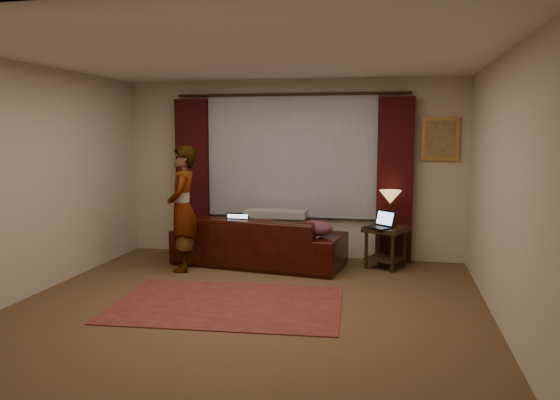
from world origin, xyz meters
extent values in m
cube|color=brown|center=(0.00, 0.00, -0.01)|extent=(5.00, 5.00, 0.01)
cube|color=silver|center=(0.00, 0.00, 2.60)|extent=(5.00, 5.00, 0.02)
cube|color=#C0B19A|center=(0.00, 2.50, 1.30)|extent=(5.00, 0.02, 2.60)
cube|color=#C0B19A|center=(0.00, -2.50, 1.30)|extent=(5.00, 0.02, 2.60)
cube|color=#C0B19A|center=(-2.50, 0.00, 1.30)|extent=(0.02, 5.00, 2.60)
cube|color=#C0B19A|center=(2.50, 0.00, 1.30)|extent=(0.02, 5.00, 2.60)
cube|color=#9A9AA2|center=(0.00, 2.44, 1.50)|extent=(2.50, 0.05, 1.80)
cube|color=black|center=(-1.50, 2.39, 1.18)|extent=(0.50, 0.14, 2.30)
cube|color=black|center=(1.50, 2.39, 1.18)|extent=(0.50, 0.14, 2.30)
cylinder|color=#301F10|center=(0.00, 2.39, 2.38)|extent=(0.04, 0.04, 3.40)
cube|color=#BD8A41|center=(2.10, 2.47, 1.75)|extent=(0.50, 0.04, 0.60)
imported|color=black|center=(-0.33, 1.83, 0.47)|extent=(2.46, 1.33, 0.95)
cube|color=gray|center=(-0.14, 2.05, 0.95)|extent=(0.88, 0.36, 0.10)
ellipsoid|color=#5F2C3E|center=(0.48, 1.61, 0.57)|extent=(0.58, 0.52, 0.20)
cube|color=maroon|center=(-0.23, 0.03, 0.01)|extent=(2.53, 1.78, 0.01)
cube|color=black|center=(1.39, 2.00, 0.29)|extent=(0.65, 0.65, 0.57)
imported|color=gray|center=(-1.25, 1.34, 0.83)|extent=(0.59, 0.59, 1.67)
camera|label=1|loc=(1.49, -5.41, 1.84)|focal=35.00mm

